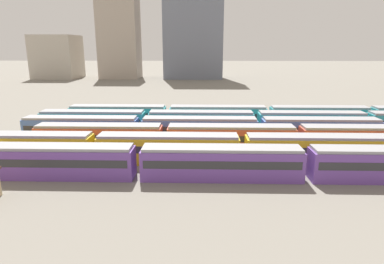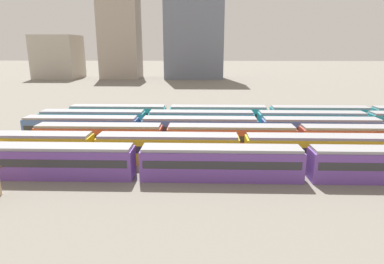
{
  "view_description": "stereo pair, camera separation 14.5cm",
  "coord_description": "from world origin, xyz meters",
  "px_view_note": "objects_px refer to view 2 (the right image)",
  "views": [
    {
      "loc": [
        16.8,
        -35.13,
        14.56
      ],
      "look_at": [
        15.48,
        13.0,
        2.04
      ],
      "focal_mm": 30.92,
      "sensor_mm": 36.0,
      "label": 1
    },
    {
      "loc": [
        16.95,
        -35.12,
        14.56
      ],
      "look_at": [
        15.48,
        13.0,
        2.04
      ],
      "focal_mm": 30.92,
      "sensor_mm": 36.0,
      "label": 2
    }
  ],
  "objects_px": {
    "train_track_0": "(306,163)",
    "train_track_4": "(367,123)",
    "train_track_3": "(200,129)",
    "train_track_5": "(371,116)"
  },
  "relations": [
    {
      "from": "train_track_0",
      "to": "train_track_4",
      "type": "distance_m",
      "value": 26.6
    },
    {
      "from": "train_track_3",
      "to": "train_track_5",
      "type": "relative_size",
      "value": 0.5
    },
    {
      "from": "train_track_0",
      "to": "train_track_3",
      "type": "bearing_deg",
      "value": 127.54
    },
    {
      "from": "train_track_3",
      "to": "train_track_5",
      "type": "height_order",
      "value": "same"
    },
    {
      "from": "train_track_5",
      "to": "train_track_3",
      "type": "bearing_deg",
      "value": -161.85
    },
    {
      "from": "train_track_4",
      "to": "train_track_5",
      "type": "xyz_separation_m",
      "value": [
        3.16,
        5.2,
        0.0
      ]
    },
    {
      "from": "train_track_3",
      "to": "train_track_5",
      "type": "xyz_separation_m",
      "value": [
        31.73,
        10.4,
        0.0
      ]
    },
    {
      "from": "train_track_4",
      "to": "train_track_0",
      "type": "bearing_deg",
      "value": -128.56
    },
    {
      "from": "train_track_3",
      "to": "train_track_5",
      "type": "distance_m",
      "value": 33.39
    },
    {
      "from": "train_track_4",
      "to": "train_track_5",
      "type": "height_order",
      "value": "same"
    }
  ]
}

